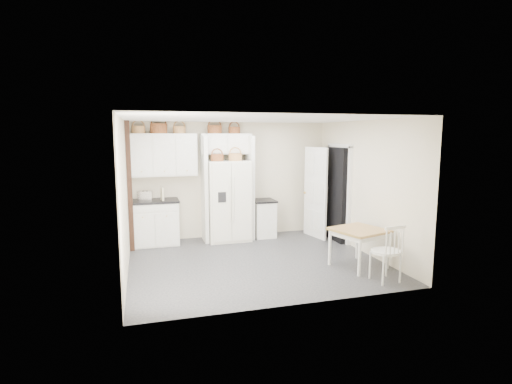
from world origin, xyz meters
name	(u,v)px	position (x,y,z in m)	size (l,w,h in m)	color
floor	(255,261)	(0.00, 0.00, 0.00)	(4.50, 4.50, 0.00)	black
ceiling	(255,119)	(0.00, 0.00, 2.60)	(4.50, 4.50, 0.00)	white
wall_back	(231,180)	(0.00, 2.00, 1.30)	(4.50, 4.50, 0.00)	beige
wall_left	(124,197)	(-2.25, 0.00, 1.30)	(4.00, 4.00, 0.00)	beige
wall_right	(365,187)	(2.25, 0.00, 1.30)	(4.00, 4.00, 0.00)	beige
refrigerator	(228,200)	(-0.15, 1.65, 0.88)	(0.91, 0.74, 1.77)	white
base_cab_left	(154,223)	(-1.74, 1.70, 0.46)	(0.99, 0.63, 0.92)	white
base_cab_right	(264,219)	(0.69, 1.70, 0.41)	(0.46, 0.56, 0.82)	white
dining_table	(358,248)	(1.68, -0.80, 0.34)	(0.82, 0.82, 0.69)	olive
windsor_chair	(386,251)	(1.72, -1.54, 0.49)	(0.48, 0.43, 0.97)	white
counter_left	(154,201)	(-1.74, 1.70, 0.94)	(1.03, 0.67, 0.04)	black
counter_right	(264,201)	(0.69, 1.70, 0.83)	(0.50, 0.59, 0.04)	black
toaster	(145,196)	(-1.91, 1.68, 1.06)	(0.29, 0.17, 0.20)	silver
cookbook_red	(163,195)	(-1.55, 1.62, 1.07)	(0.03, 0.14, 0.21)	#AE0F16
cookbook_cream	(162,194)	(-1.56, 1.62, 1.09)	(0.04, 0.17, 0.26)	beige
basket_upper_a	(139,130)	(-1.99, 1.83, 2.43)	(0.27, 0.27, 0.15)	olive
basket_upper_b	(159,129)	(-1.58, 1.83, 2.45)	(0.35, 0.35, 0.21)	#552C13
basket_upper_c	(179,130)	(-1.15, 1.83, 2.43)	(0.26, 0.26, 0.15)	olive
basket_bridge_a	(215,129)	(-0.39, 1.83, 2.44)	(0.31, 0.31, 0.18)	#552C13
basket_bridge_b	(234,130)	(0.04, 1.83, 2.42)	(0.26, 0.26, 0.15)	#552C13
basket_fridge_a	(217,158)	(-0.40, 1.55, 1.84)	(0.27, 0.27, 0.14)	#552C13
basket_fridge_b	(235,157)	(0.00, 1.55, 1.85)	(0.29, 0.29, 0.16)	olive
upper_cabinet	(164,155)	(-1.50, 1.83, 1.90)	(1.40, 0.34, 0.90)	white
bridge_cabinet	(226,144)	(-0.15, 1.83, 2.12)	(1.12, 0.34, 0.45)	white
fridge_panel_left	(205,189)	(-0.66, 1.70, 1.15)	(0.08, 0.60, 2.30)	white
fridge_panel_right	(250,187)	(0.36, 1.70, 1.15)	(0.08, 0.60, 2.30)	white
trim_post	(130,187)	(-2.20, 1.35, 1.30)	(0.09, 0.09, 2.60)	black
doorway_void	(337,194)	(2.16, 1.00, 1.02)	(0.18, 0.85, 2.05)	black
door_slab	(315,193)	(1.80, 1.33, 1.02)	(0.80, 0.04, 2.05)	white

